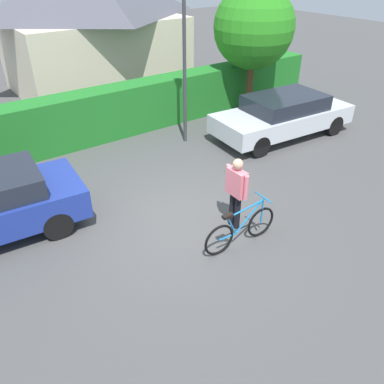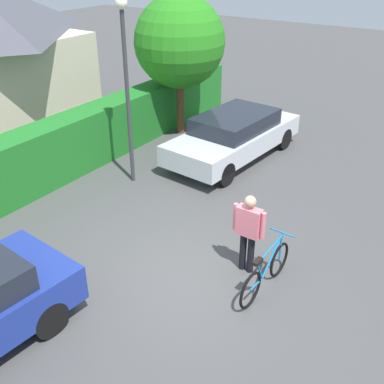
% 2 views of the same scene
% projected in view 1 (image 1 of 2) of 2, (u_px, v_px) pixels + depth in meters
% --- Properties ---
extents(ground_plane, '(60.00, 60.00, 0.00)m').
position_uv_depth(ground_plane, '(179.00, 221.00, 8.51)').
color(ground_plane, '#484848').
extents(hedge_row, '(18.53, 0.90, 1.53)m').
position_uv_depth(hedge_row, '(82.00, 119.00, 11.63)').
color(hedge_row, '#1F7325').
rests_on(hedge_row, ground).
extents(house_distant, '(6.98, 5.10, 4.91)m').
position_uv_depth(house_distant, '(93.00, 25.00, 15.69)').
color(house_distant, beige).
rests_on(house_distant, ground).
extents(parked_car_far, '(4.64, 2.17, 1.33)m').
position_uv_depth(parked_car_far, '(283.00, 115.00, 12.08)').
color(parked_car_far, silver).
rests_on(parked_car_far, ground).
extents(bicycle, '(1.74, 0.50, 0.96)m').
position_uv_depth(bicycle, '(241.00, 229.00, 7.65)').
color(bicycle, black).
rests_on(bicycle, ground).
extents(person_rider, '(0.22, 0.66, 1.61)m').
position_uv_depth(person_rider, '(236.00, 189.00, 7.89)').
color(person_rider, black).
rests_on(person_rider, ground).
extents(street_lamp, '(0.28, 0.28, 4.49)m').
position_uv_depth(street_lamp, '(184.00, 45.00, 10.61)').
color(street_lamp, '#38383D').
rests_on(street_lamp, ground).
extents(tree_kerbside, '(2.75, 2.75, 4.26)m').
position_uv_depth(tree_kerbside, '(254.00, 28.00, 13.03)').
color(tree_kerbside, brown).
rests_on(tree_kerbside, ground).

